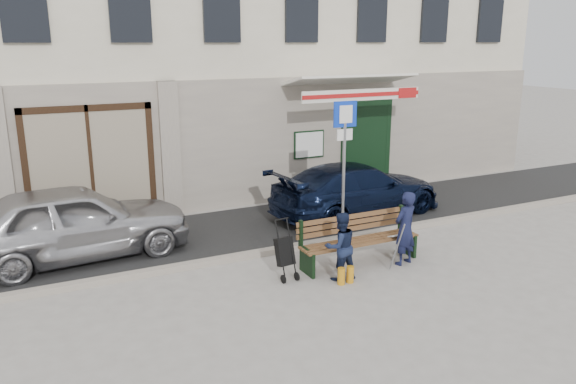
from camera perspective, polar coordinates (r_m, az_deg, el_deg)
ground at (r=10.11m, az=3.66°, el=-8.77°), size 80.00×80.00×0.00m
asphalt_lane at (r=12.70m, az=-3.30°, el=-3.67°), size 60.00×3.20×0.01m
curb at (r=11.31m, az=-0.12°, el=-5.75°), size 60.00×0.18×0.12m
building at (r=17.12m, az=-10.91°, el=17.80°), size 20.00×8.27×10.00m
car_silver at (r=11.49m, az=-20.95°, el=-2.86°), size 4.46×2.08×1.48m
car_navy at (r=13.58m, az=7.02°, el=0.26°), size 4.53×2.18×1.27m
parking_sign at (r=11.84m, az=5.75°, el=4.69°), size 0.54×0.08×2.89m
bench at (r=10.64m, az=7.06°, el=-4.95°), size 2.40×1.17×0.98m
man at (r=10.71m, az=11.80°, el=-3.62°), size 0.58×0.46×1.41m
woman at (r=9.89m, az=5.34°, el=-5.50°), size 0.60×0.47×1.23m
stroller at (r=9.94m, az=-0.31°, el=-6.19°), size 0.34×0.46×1.07m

